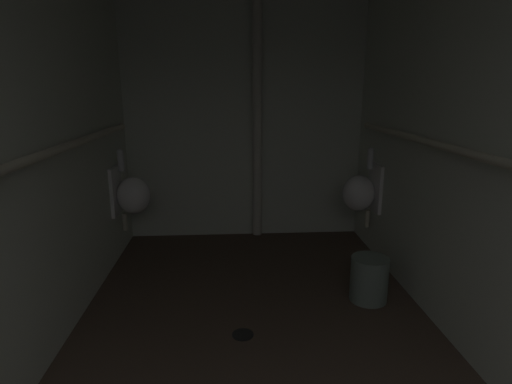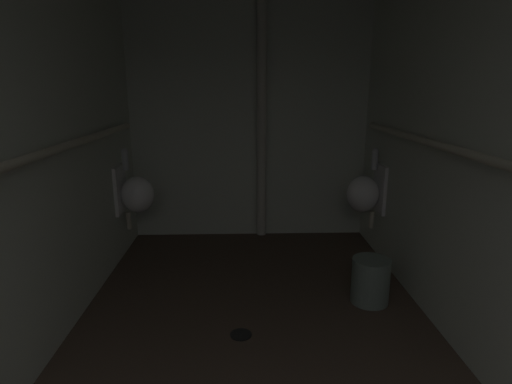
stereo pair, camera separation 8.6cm
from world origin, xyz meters
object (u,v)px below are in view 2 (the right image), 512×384
(urinal_left_mid, at_px, (135,193))
(waste_bin, at_px, (370,281))
(urinal_right_mid, at_px, (365,193))
(standpipe_back_wall, at_px, (262,123))
(floor_drain, at_px, (241,334))

(urinal_left_mid, xyz_separation_m, waste_bin, (1.91, -0.94, -0.43))
(urinal_right_mid, xyz_separation_m, waste_bin, (-0.20, -0.90, -0.43))
(urinal_left_mid, bearing_deg, standpipe_back_wall, 21.19)
(waste_bin, bearing_deg, floor_drain, -157.45)
(urinal_left_mid, height_order, urinal_right_mid, same)
(urinal_left_mid, relative_size, floor_drain, 5.39)
(urinal_right_mid, distance_m, standpipe_back_wall, 1.21)
(standpipe_back_wall, relative_size, floor_drain, 16.66)
(standpipe_back_wall, bearing_deg, waste_bin, -62.25)
(standpipe_back_wall, bearing_deg, urinal_right_mid, -28.34)
(urinal_right_mid, bearing_deg, standpipe_back_wall, 151.66)
(urinal_left_mid, xyz_separation_m, floor_drain, (0.96, -1.34, -0.60))
(urinal_left_mid, bearing_deg, floor_drain, -54.21)
(urinal_right_mid, xyz_separation_m, floor_drain, (-1.15, -1.29, -0.60))
(urinal_right_mid, bearing_deg, waste_bin, -102.28)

